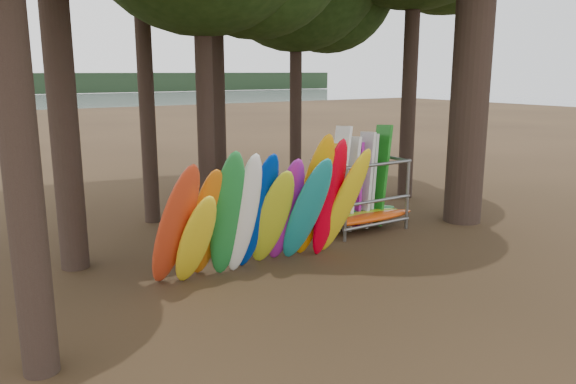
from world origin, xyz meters
TOP-DOWN VIEW (x-y plane):
  - ground at (0.00, 0.00)m, footprint 120.00×120.00m
  - lake at (0.00, 60.00)m, footprint 160.00×160.00m
  - kayak_row at (-2.05, 0.11)m, footprint 5.10×2.08m
  - storage_rack at (1.93, 1.79)m, footprint 3.01×1.56m

SIDE VIEW (x-z plane):
  - ground at x=0.00m, z-range 0.00..0.00m
  - lake at x=0.00m, z-range 0.00..0.00m
  - storage_rack at x=1.93m, z-range -0.52..2.40m
  - kayak_row at x=-2.05m, z-range -0.26..2.94m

